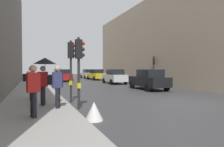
{
  "coord_description": "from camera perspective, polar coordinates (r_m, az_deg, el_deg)",
  "views": [
    {
      "loc": [
        -7.09,
        -7.96,
        1.78
      ],
      "look_at": [
        -0.39,
        7.51,
        1.39
      ],
      "focal_mm": 29.66,
      "sensor_mm": 36.0,
      "label": 1
    }
  ],
  "objects": [
    {
      "name": "traffic_light_mid_street",
      "position": [
        20.76,
        12.78,
        2.58
      ],
      "size": [
        0.37,
        0.44,
        3.25
      ],
      "color": "#2D2D2D",
      "rests_on": "ground"
    },
    {
      "name": "ground_plane",
      "position": [
        10.81,
        18.2,
        -8.22
      ],
      "size": [
        120.0,
        120.0,
        0.0
      ],
      "primitive_type": "plane",
      "color": "#38383A"
    },
    {
      "name": "pedestrian_with_umbrella",
      "position": [
        8.85,
        -20.12,
        1.62
      ],
      "size": [
        1.0,
        1.0,
        2.14
      ],
      "color": "black",
      "rests_on": "sidewalk_kerb"
    },
    {
      "name": "car_silver_hatchback",
      "position": [
        36.23,
        -7.53,
        -0.1
      ],
      "size": [
        2.06,
        4.22,
        1.76
      ],
      "color": "#BCBCC1",
      "rests_on": "ground"
    },
    {
      "name": "car_red_sedan",
      "position": [
        28.31,
        -14.48,
        -0.54
      ],
      "size": [
        2.06,
        4.22,
        1.76
      ],
      "color": "red",
      "rests_on": "ground"
    },
    {
      "name": "car_white_compact",
      "position": [
        22.78,
        0.78,
        -0.94
      ],
      "size": [
        2.15,
        4.27,
        1.76
      ],
      "color": "silver",
      "rests_on": "ground"
    },
    {
      "name": "sidewalk_kerb",
      "position": [
        14.07,
        -22.9,
        -5.72
      ],
      "size": [
        3.01,
        40.0,
        0.16
      ],
      "primitive_type": "cube",
      "color": "gray",
      "rests_on": "ground"
    },
    {
      "name": "pedestrian_with_black_backpack",
      "position": [
        10.81,
        -23.89,
        -2.07
      ],
      "size": [
        0.62,
        0.36,
        1.77
      ],
      "color": "black",
      "rests_on": "sidewalk_kerb"
    },
    {
      "name": "traffic_light_far_median",
      "position": [
        32.46,
        -12.54,
        2.67
      ],
      "size": [
        0.25,
        0.43,
        3.7
      ],
      "color": "#2D2D2D",
      "rests_on": "ground"
    },
    {
      "name": "pedestrian_with_grey_backpack",
      "position": [
        8.08,
        -16.71,
        -3.13
      ],
      "size": [
        0.65,
        0.44,
        1.77
      ],
      "color": "black",
      "rests_on": "sidewalk_kerb"
    },
    {
      "name": "traffic_light_near_right",
      "position": [
        10.18,
        -12.43,
        4.15
      ],
      "size": [
        0.45,
        0.33,
        3.32
      ],
      "color": "#2D2D2D",
      "rests_on": "ground"
    },
    {
      "name": "warning_sign_triangle",
      "position": [
        6.59,
        -5.58,
        -11.45
      ],
      "size": [
        0.64,
        0.64,
        0.65
      ],
      "primitive_type": "cone",
      "color": "silver",
      "rests_on": "ground"
    },
    {
      "name": "car_dark_suv",
      "position": [
        16.48,
        11.28,
        -1.84
      ],
      "size": [
        2.16,
        4.27,
        1.76
      ],
      "color": "black",
      "rests_on": "ground"
    },
    {
      "name": "pedestrian_in_red_jacket",
      "position": [
        6.77,
        -23.07,
        -4.3
      ],
      "size": [
        0.45,
        0.35,
        1.77
      ],
      "color": "black",
      "rests_on": "sidewalk_kerb"
    },
    {
      "name": "traffic_light_near_left",
      "position": [
        8.41,
        -10.06,
        4.21
      ],
      "size": [
        0.43,
        0.25,
        3.2
      ],
      "color": "#2D2D2D",
      "rests_on": "ground"
    },
    {
      "name": "car_yellow_taxi",
      "position": [
        30.81,
        -4.89,
        -0.35
      ],
      "size": [
        2.26,
        4.32,
        1.76
      ],
      "color": "yellow",
      "rests_on": "ground"
    },
    {
      "name": "building_facade_right",
      "position": [
        26.75,
        21.01,
        8.34
      ],
      "size": [
        12.0,
        29.09,
        10.17
      ],
      "primitive_type": "cube",
      "color": "gray",
      "rests_on": "ground"
    },
    {
      "name": "car_green_estate",
      "position": [
        37.38,
        -15.96,
        -0.1
      ],
      "size": [
        2.16,
        4.27,
        1.76
      ],
      "color": "#2D6038",
      "rests_on": "ground"
    }
  ]
}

